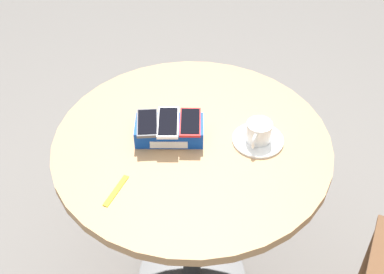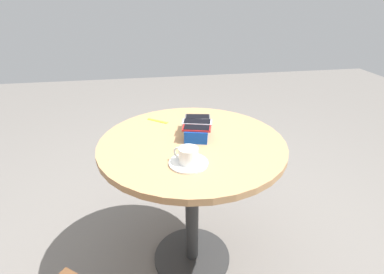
{
  "view_description": "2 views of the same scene",
  "coord_description": "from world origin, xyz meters",
  "px_view_note": "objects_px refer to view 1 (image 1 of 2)",
  "views": [
    {
      "loc": [
        -0.3,
        -1.17,
        1.9
      ],
      "look_at": [
        0.0,
        0.0,
        0.78
      ],
      "focal_mm": 50.0,
      "sensor_mm": 36.0,
      "label": 1
    },
    {
      "loc": [
        1.23,
        -0.2,
        1.4
      ],
      "look_at": [
        0.0,
        0.0,
        0.78
      ],
      "focal_mm": 28.0,
      "sensor_mm": 36.0,
      "label": 2
    }
  ],
  "objects_px": {
    "saucer": "(258,140)",
    "coffee_cup": "(259,132)",
    "phone_white": "(168,122)",
    "phone_gray": "(147,123)",
    "lanyard_strap": "(116,191)",
    "phone_red": "(191,122)",
    "phone_box": "(169,131)",
    "round_table": "(192,174)"
  },
  "relations": [
    {
      "from": "saucer",
      "to": "coffee_cup",
      "type": "xyz_separation_m",
      "value": [
        -0.0,
        -0.0,
        0.04
      ]
    },
    {
      "from": "phone_white",
      "to": "saucer",
      "type": "bearing_deg",
      "value": -17.5
    },
    {
      "from": "phone_white",
      "to": "coffee_cup",
      "type": "distance_m",
      "value": 0.28
    },
    {
      "from": "phone_gray",
      "to": "coffee_cup",
      "type": "bearing_deg",
      "value": -16.96
    },
    {
      "from": "lanyard_strap",
      "to": "saucer",
      "type": "bearing_deg",
      "value": 11.82
    },
    {
      "from": "phone_white",
      "to": "coffee_cup",
      "type": "height_order",
      "value": "coffee_cup"
    },
    {
      "from": "phone_red",
      "to": "coffee_cup",
      "type": "xyz_separation_m",
      "value": [
        0.2,
        -0.07,
        -0.02
      ]
    },
    {
      "from": "phone_red",
      "to": "saucer",
      "type": "bearing_deg",
      "value": -19.44
    },
    {
      "from": "phone_box",
      "to": "phone_red",
      "type": "xyz_separation_m",
      "value": [
        0.07,
        -0.01,
        0.03
      ]
    },
    {
      "from": "round_table",
      "to": "phone_white",
      "type": "height_order",
      "value": "phone_white"
    },
    {
      "from": "phone_box",
      "to": "phone_white",
      "type": "height_order",
      "value": "phone_white"
    },
    {
      "from": "round_table",
      "to": "lanyard_strap",
      "type": "height_order",
      "value": "lanyard_strap"
    },
    {
      "from": "round_table",
      "to": "phone_red",
      "type": "distance_m",
      "value": 0.21
    },
    {
      "from": "round_table",
      "to": "coffee_cup",
      "type": "xyz_separation_m",
      "value": [
        0.2,
        -0.05,
        0.19
      ]
    },
    {
      "from": "phone_white",
      "to": "phone_red",
      "type": "distance_m",
      "value": 0.07
    },
    {
      "from": "phone_red",
      "to": "saucer",
      "type": "distance_m",
      "value": 0.22
    },
    {
      "from": "phone_box",
      "to": "phone_gray",
      "type": "relative_size",
      "value": 1.69
    },
    {
      "from": "round_table",
      "to": "phone_white",
      "type": "xyz_separation_m",
      "value": [
        -0.07,
        0.04,
        0.21
      ]
    },
    {
      "from": "phone_box",
      "to": "lanyard_strap",
      "type": "xyz_separation_m",
      "value": [
        -0.2,
        -0.18,
        -0.03
      ]
    },
    {
      "from": "lanyard_strap",
      "to": "phone_gray",
      "type": "bearing_deg",
      "value": 55.94
    },
    {
      "from": "saucer",
      "to": "lanyard_strap",
      "type": "distance_m",
      "value": 0.47
    },
    {
      "from": "phone_gray",
      "to": "phone_red",
      "type": "bearing_deg",
      "value": -12.14
    },
    {
      "from": "phone_box",
      "to": "phone_gray",
      "type": "xyz_separation_m",
      "value": [
        -0.06,
        0.01,
        0.03
      ]
    },
    {
      "from": "phone_red",
      "to": "lanyard_strap",
      "type": "relative_size",
      "value": 1.15
    },
    {
      "from": "lanyard_strap",
      "to": "phone_white",
      "type": "bearing_deg",
      "value": 43.03
    },
    {
      "from": "round_table",
      "to": "phone_box",
      "type": "height_order",
      "value": "phone_box"
    },
    {
      "from": "phone_box",
      "to": "phone_white",
      "type": "distance_m",
      "value": 0.03
    },
    {
      "from": "phone_box",
      "to": "phone_white",
      "type": "xyz_separation_m",
      "value": [
        -0.0,
        -0.0,
        0.03
      ]
    },
    {
      "from": "phone_red",
      "to": "lanyard_strap",
      "type": "distance_m",
      "value": 0.32
    },
    {
      "from": "phone_white",
      "to": "phone_red",
      "type": "relative_size",
      "value": 1.07
    },
    {
      "from": "round_table",
      "to": "phone_red",
      "type": "relative_size",
      "value": 6.11
    },
    {
      "from": "round_table",
      "to": "phone_red",
      "type": "height_order",
      "value": "phone_red"
    },
    {
      "from": "phone_red",
      "to": "saucer",
      "type": "xyz_separation_m",
      "value": [
        0.2,
        -0.07,
        -0.06
      ]
    },
    {
      "from": "phone_gray",
      "to": "phone_red",
      "type": "relative_size",
      "value": 0.95
    },
    {
      "from": "phone_white",
      "to": "lanyard_strap",
      "type": "xyz_separation_m",
      "value": [
        -0.19,
        -0.18,
        -0.06
      ]
    },
    {
      "from": "coffee_cup",
      "to": "lanyard_strap",
      "type": "distance_m",
      "value": 0.47
    },
    {
      "from": "phone_white",
      "to": "saucer",
      "type": "distance_m",
      "value": 0.29
    },
    {
      "from": "phone_red",
      "to": "phone_gray",
      "type": "bearing_deg",
      "value": 167.86
    },
    {
      "from": "phone_box",
      "to": "lanyard_strap",
      "type": "height_order",
      "value": "phone_box"
    },
    {
      "from": "phone_gray",
      "to": "lanyard_strap",
      "type": "relative_size",
      "value": 1.09
    },
    {
      "from": "phone_white",
      "to": "phone_red",
      "type": "height_order",
      "value": "phone_white"
    },
    {
      "from": "saucer",
      "to": "phone_box",
      "type": "bearing_deg",
      "value": 162.31
    }
  ]
}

